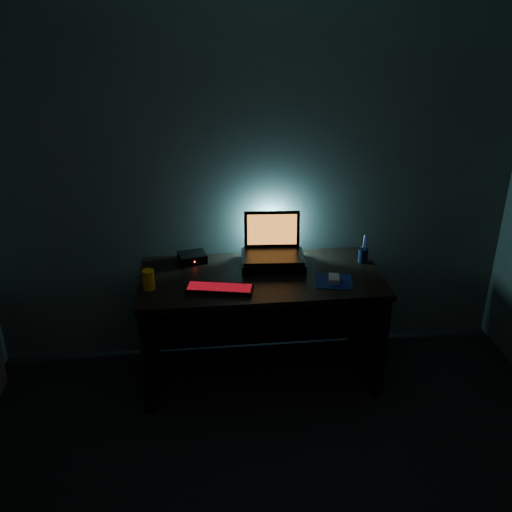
{
  "coord_description": "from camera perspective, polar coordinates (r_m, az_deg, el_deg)",
  "views": [
    {
      "loc": [
        -0.39,
        -1.5,
        2.35
      ],
      "look_at": [
        -0.04,
        1.57,
        0.91
      ],
      "focal_mm": 40.0,
      "sensor_mm": 36.0,
      "label": 1
    }
  ],
  "objects": [
    {
      "name": "room",
      "position": [
        1.9,
        6.56,
        -10.51
      ],
      "size": [
        3.5,
        4.0,
        2.5
      ],
      "color": "black",
      "rests_on": "ground"
    },
    {
      "name": "desk",
      "position": [
        3.7,
        0.39,
        -5.12
      ],
      "size": [
        1.5,
        0.7,
        0.75
      ],
      "color": "black",
      "rests_on": "ground"
    },
    {
      "name": "keyboard",
      "position": [
        3.36,
        -3.66,
        -3.26
      ],
      "size": [
        0.41,
        0.2,
        0.02
      ],
      "rotation": [
        0.0,
        0.0,
        -0.21
      ],
      "color": "black",
      "rests_on": "desk"
    },
    {
      "name": "laptop",
      "position": [
        3.65,
        1.67,
        1.1
      ],
      "size": [
        0.4,
        0.31,
        0.26
      ],
      "rotation": [
        0.0,
        0.0,
        -0.08
      ],
      "color": "black",
      "rests_on": "riser"
    },
    {
      "name": "mouse",
      "position": [
        3.48,
        7.81,
        -2.27
      ],
      "size": [
        0.08,
        0.11,
        0.03
      ],
      "primitive_type": "cube",
      "rotation": [
        0.0,
        0.0,
        -0.19
      ],
      "color": "#96979C",
      "rests_on": "mousepad"
    },
    {
      "name": "router",
      "position": [
        3.72,
        -6.39,
        -0.15
      ],
      "size": [
        0.2,
        0.17,
        0.06
      ],
      "rotation": [
        0.0,
        0.0,
        0.21
      ],
      "color": "black",
      "rests_on": "desk"
    },
    {
      "name": "mousepad",
      "position": [
        3.49,
        7.8,
        -2.52
      ],
      "size": [
        0.25,
        0.24,
        0.0
      ],
      "primitive_type": "cube",
      "rotation": [
        0.0,
        0.0,
        -0.19
      ],
      "color": "navy",
      "rests_on": "desk"
    },
    {
      "name": "juice_glass",
      "position": [
        3.4,
        -10.7,
        -2.36
      ],
      "size": [
        0.08,
        0.08,
        0.12
      ],
      "primitive_type": "cylinder",
      "rotation": [
        0.0,
        0.0,
        0.11
      ],
      "color": "#D5A00B",
      "rests_on": "desk"
    },
    {
      "name": "pen_cup",
      "position": [
        3.75,
        10.65,
        0.07
      ],
      "size": [
        0.08,
        0.08,
        0.09
      ],
      "primitive_type": "cylinder",
      "rotation": [
        0.0,
        0.0,
        -0.32
      ],
      "color": "black",
      "rests_on": "desk"
    },
    {
      "name": "riser",
      "position": [
        3.64,
        1.7,
        -0.52
      ],
      "size": [
        0.42,
        0.33,
        0.06
      ],
      "primitive_type": "cube",
      "rotation": [
        0.0,
        0.0,
        -0.08
      ],
      "color": "black",
      "rests_on": "desk"
    }
  ]
}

